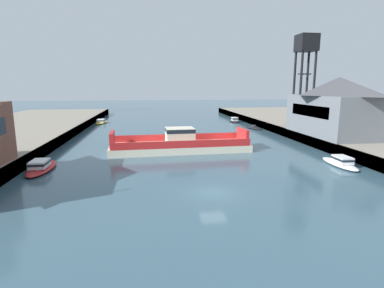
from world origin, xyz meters
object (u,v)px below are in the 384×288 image
Objects in this scene: moored_boat_far_left at (41,167)px; crane_tower at (306,55)px; warehouse_shed at (337,106)px; chain_ferry at (180,144)px; moored_boat_mid_left at (341,162)px; moored_boat_mid_right at (101,122)px; moored_boat_near_left at (234,120)px; moored_boat_near_right at (254,128)px.

moored_boat_far_left is 49.08m from crane_tower.
warehouse_shed is 0.96× the size of crane_tower.
chain_ferry is at bearing -159.74° from crane_tower.
moored_boat_mid_right is at bearing 125.91° from moored_boat_mid_left.
moored_boat_mid_left is (0.28, -49.07, -0.03)m from moored_boat_near_left.
crane_tower is at bearing -78.32° from moored_boat_near_left.
chain_ferry is 30.76m from moored_boat_near_right.
crane_tower reaches higher than moored_boat_far_left.
moored_boat_far_left is (-37.07, -46.18, -0.01)m from moored_boat_near_left.
crane_tower is (5.75, -27.80, 15.41)m from moored_boat_near_left.
warehouse_shed is (27.48, 1.84, 5.56)m from chain_ferry.
moored_boat_near_left is 32.30m from crane_tower.
moored_boat_mid_left is at bearing -91.10° from moored_boat_near_right.
crane_tower reaches higher than moored_boat_mid_left.
crane_tower is (5.47, 21.27, 15.44)m from moored_boat_mid_left.
moored_boat_mid_right is 54.87m from crane_tower.
moored_boat_near_left is 0.94× the size of moored_boat_near_right.
moored_boat_near_left is 0.36× the size of warehouse_shed.
chain_ferry is 2.76× the size of moored_boat_far_left.
moored_boat_near_right is 35.23m from moored_boat_mid_left.
moored_boat_mid_right is (-17.93, 39.69, -0.68)m from chain_ferry.
warehouse_shed is (7.95, 13.88, 6.17)m from moored_boat_mid_left.
moored_boat_near_right is at bearing 88.90° from moored_boat_mid_left.
moored_boat_near_left reaches higher than moored_boat_mid_right.
moored_boat_near_left is at bearing 93.93° from moored_boat_near_right.
warehouse_shed is at bearing -71.18° from moored_boat_near_right.
chain_ferry reaches higher than moored_boat_mid_left.
moored_boat_mid_right reaches higher than moored_boat_near_right.
chain_ferry is 43.55m from moored_boat_mid_right.
moored_boat_near_left is 0.35× the size of crane_tower.
moored_boat_near_left is at bearing 62.53° from chain_ferry.
moored_boat_mid_right is (-37.46, 51.73, -0.08)m from moored_boat_mid_left.
moored_boat_far_left is 0.44× the size of crane_tower.
chain_ferry is 1.22× the size of crane_tower.
moored_boat_near_right is 21.57m from crane_tower.
moored_boat_mid_left is 0.89× the size of moored_boat_mid_right.
warehouse_shed is at bearing -71.46° from crane_tower.
moored_boat_near_right is at bearing 40.38° from moored_boat_far_left.
moored_boat_near_right is 0.38× the size of warehouse_shed.
moored_boat_far_left is 0.46× the size of warehouse_shed.
crane_tower is (4.80, -13.95, 15.73)m from moored_boat_near_right.
moored_boat_near_right is (0.95, -13.85, -0.32)m from moored_boat_near_left.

